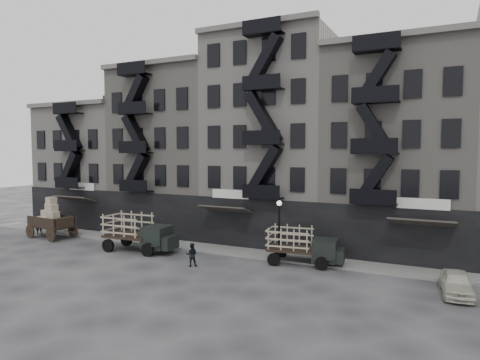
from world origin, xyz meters
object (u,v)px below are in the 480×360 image
at_px(pedestrian_west, 39,225).
at_px(pedestrian_mid, 192,255).
at_px(stake_truck_west, 138,230).
at_px(horse, 32,223).
at_px(wagon, 50,215).
at_px(car_east, 457,283).
at_px(stake_truck_east, 303,243).

distance_m(pedestrian_west, pedestrian_mid, 18.81).
relative_size(stake_truck_west, pedestrian_mid, 3.78).
distance_m(horse, pedestrian_west, 1.93).
xyz_separation_m(wagon, car_east, (32.13, -0.94, -1.39)).
bearing_deg(horse, car_east, -72.80).
height_order(stake_truck_east, pedestrian_west, stake_truck_east).
bearing_deg(car_east, stake_truck_east, 161.13).
bearing_deg(wagon, pedestrian_mid, -1.55).
height_order(car_east, pedestrian_mid, pedestrian_mid).
relative_size(car_east, pedestrian_west, 2.21).
bearing_deg(pedestrian_west, wagon, -65.25).
distance_m(wagon, car_east, 32.18).
bearing_deg(horse, pedestrian_west, -88.70).
bearing_deg(stake_truck_west, horse, 169.37).
xyz_separation_m(horse, stake_truck_east, (26.93, -0.00, 0.62)).
distance_m(wagon, stake_truck_west, 10.38).
xyz_separation_m(stake_truck_west, pedestrian_west, (-12.62, 1.25, -0.78)).
xyz_separation_m(stake_truck_west, car_east, (21.78, -0.35, -1.00)).
relative_size(horse, pedestrian_mid, 1.27).
height_order(horse, wagon, wagon).
xyz_separation_m(stake_truck_east, car_east, (9.29, -2.23, -0.80)).
bearing_deg(stake_truck_east, pedestrian_mid, -158.24).
relative_size(pedestrian_west, pedestrian_mid, 1.11).
height_order(stake_truck_west, pedestrian_west, stake_truck_west).
distance_m(stake_truck_west, car_east, 21.81).
distance_m(horse, stake_truck_east, 26.94).
bearing_deg(pedestrian_mid, stake_truck_east, -177.72).
height_order(wagon, car_east, wagon).
xyz_separation_m(horse, car_east, (36.22, -2.24, -0.18)).
height_order(wagon, pedestrian_mid, wagon).
distance_m(stake_truck_west, stake_truck_east, 12.63).
bearing_deg(horse, stake_truck_west, -76.72).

